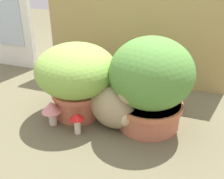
% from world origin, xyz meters
% --- Properties ---
extents(ground_plane, '(6.00, 6.00, 0.00)m').
position_xyz_m(ground_plane, '(0.00, 0.00, 0.00)').
color(ground_plane, brown).
extents(cardboard_backdrop, '(1.21, 0.03, 0.73)m').
position_xyz_m(cardboard_backdrop, '(0.12, 0.53, 0.36)').
color(cardboard_backdrop, tan).
rests_on(cardboard_backdrop, ground).
extents(window_panel_white, '(0.36, 0.05, 0.76)m').
position_xyz_m(window_panel_white, '(-0.82, 0.50, 0.38)').
color(window_panel_white, white).
rests_on(window_panel_white, ground).
extents(grass_planter, '(0.41, 0.41, 0.39)m').
position_xyz_m(grass_planter, '(-0.02, 0.00, 0.22)').
color(grass_planter, '#BC6447').
rests_on(grass_planter, ground).
extents(leafy_planter, '(0.40, 0.40, 0.45)m').
position_xyz_m(leafy_planter, '(0.36, 0.03, 0.24)').
color(leafy_planter, '#BE6B4C').
rests_on(leafy_planter, ground).
extents(cat, '(0.36, 0.27, 0.32)m').
position_xyz_m(cat, '(0.20, -0.05, 0.12)').
color(cat, tan).
rests_on(cat, ground).
extents(mushroom_ornament_pink, '(0.10, 0.10, 0.13)m').
position_xyz_m(mushroom_ornament_pink, '(-0.10, -0.14, 0.09)').
color(mushroom_ornament_pink, silver).
rests_on(mushroom_ornament_pink, ground).
extents(mushroom_ornament_red, '(0.07, 0.07, 0.11)m').
position_xyz_m(mushroom_ornament_red, '(0.06, -0.17, 0.08)').
color(mushroom_ornament_red, '#ECE3C5').
rests_on(mushroom_ornament_red, ground).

